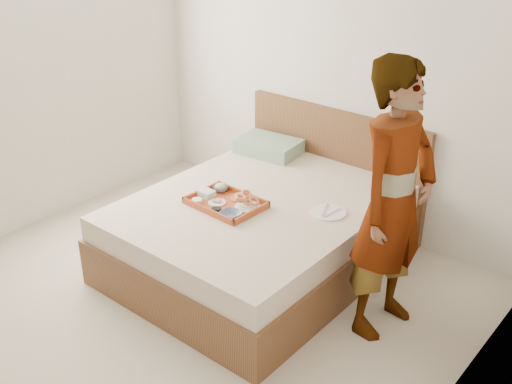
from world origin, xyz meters
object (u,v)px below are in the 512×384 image
object	(u,v)px
dinner_plate	(328,212)
person	(394,202)
bed	(259,232)
tray	(226,202)

from	to	relation	value
dinner_plate	person	size ratio (longest dim) A/B	0.14
bed	dinner_plate	size ratio (longest dim) A/B	8.19
dinner_plate	person	world-z (taller)	person
bed	person	world-z (taller)	person
tray	dinner_plate	distance (m)	0.72
bed	tray	bearing A→B (deg)	-122.36
bed	tray	xyz separation A→B (m)	(-0.13, -0.21, 0.29)
bed	person	xyz separation A→B (m)	(1.05, -0.03, 0.61)
tray	person	size ratio (longest dim) A/B	0.29
tray	dinner_plate	world-z (taller)	tray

